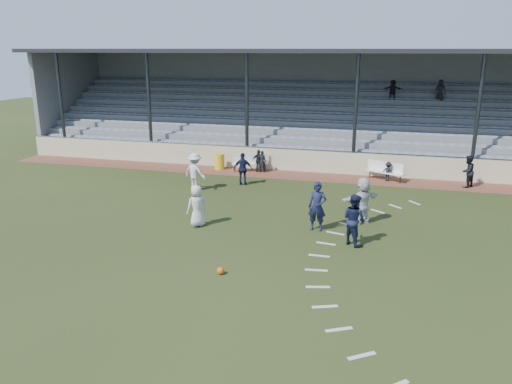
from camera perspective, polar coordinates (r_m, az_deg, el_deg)
ground at (r=17.38m, az=-2.16°, el=-6.34°), size 90.00×90.00×0.00m
cinder_track at (r=27.10m, az=4.41°, el=1.91°), size 34.00×2.00×0.02m
retaining_wall at (r=27.97m, az=4.84°, el=3.59°), size 34.00×0.18×1.20m
bench_left at (r=27.86m, az=-0.61°, el=3.56°), size 1.99×1.23×0.95m
bench_right at (r=26.76m, az=14.55°, el=2.52°), size 1.98×1.27×0.95m
trash_bin at (r=28.36m, az=-4.19°, el=3.50°), size 0.55×0.55×0.89m
football at (r=15.41m, az=-4.07°, el=-8.96°), size 0.23×0.23×0.23m
player_white_lead at (r=19.26m, az=-6.77°, el=-1.59°), size 0.93×0.93×1.63m
player_navy_lead at (r=18.80m, az=7.01°, el=-1.66°), size 0.70×0.48×1.87m
player_navy_mid at (r=17.66m, az=11.13°, el=-3.10°), size 1.13×1.10×1.83m
player_white_wing at (r=24.16m, az=-6.98°, el=2.29°), size 1.33×1.00×1.82m
player_navy_wing at (r=24.99m, az=-1.50°, el=2.65°), size 1.01×0.54×1.64m
player_white_back at (r=19.84m, az=12.08°, el=-0.97°), size 1.63×1.58×1.86m
official at (r=26.60m, az=23.02°, el=2.18°), size 0.96×0.98×1.60m
sub_left_near at (r=27.51m, az=0.68°, el=3.50°), size 0.50×0.38×1.22m
sub_left_far at (r=27.61m, az=0.32°, el=3.57°), size 0.76×0.39×1.24m
sub_right at (r=26.60m, az=14.85°, el=2.28°), size 0.73×0.55×1.00m
grandstand at (r=32.26m, az=6.45°, el=8.11°), size 34.60×9.00×6.61m
penalty_arc at (r=16.72m, az=11.59°, el=-7.60°), size 3.89×14.63×0.01m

